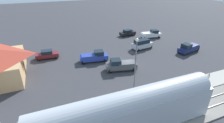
# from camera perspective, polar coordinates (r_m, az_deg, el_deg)

# --- Properties ---
(ground_plane) EXTENTS (200.00, 200.00, 0.00)m
(ground_plane) POSITION_cam_1_polar(r_m,az_deg,el_deg) (33.11, 4.85, -1.31)
(ground_plane) COLOR #38383D
(railway_track) EXTENTS (4.80, 70.00, 0.30)m
(railway_track) POSITION_cam_1_polar(r_m,az_deg,el_deg) (23.68, 20.79, -15.68)
(railway_track) COLOR gray
(railway_track) RESTS_ON ground
(platform) EXTENTS (3.20, 46.00, 0.30)m
(platform) POSITION_cam_1_polar(r_m,az_deg,el_deg) (25.91, 14.97, -10.49)
(platform) COLOR #A8A399
(platform) RESTS_ON ground
(pedestrian_on_platform) EXTENTS (0.36, 0.36, 1.71)m
(pedestrian_on_platform) POSITION_cam_1_polar(r_m,az_deg,el_deg) (23.48, 8.54, -10.63)
(pedestrian_on_platform) COLOR brown
(pedestrian_on_platform) RESTS_ON platform
(pedestrian_waiting_far) EXTENTS (0.36, 0.36, 1.71)m
(pedestrian_waiting_far) POSITION_cam_1_polar(r_m,az_deg,el_deg) (30.68, 28.97, -4.48)
(pedestrian_waiting_far) COLOR #23284C
(pedestrian_waiting_far) RESTS_ON platform
(sedan_maroon) EXTENTS (2.20, 4.63, 1.74)m
(sedan_maroon) POSITION_cam_1_polar(r_m,az_deg,el_deg) (37.91, -20.43, 2.21)
(sedan_maroon) COLOR maroon
(sedan_maroon) RESTS_ON ground
(pickup_white) EXTENTS (2.66, 5.61, 2.14)m
(pickup_white) POSITION_cam_1_polar(r_m,az_deg,el_deg) (49.10, 12.67, 8.74)
(pickup_white) COLOR white
(pickup_white) RESTS_ON ground
(pickup_blue) EXTENTS (2.72, 5.63, 2.14)m
(pickup_blue) POSITION_cam_1_polar(r_m,az_deg,el_deg) (34.39, -5.78, 1.64)
(pickup_blue) COLOR #283D9E
(pickup_blue) RESTS_ON ground
(pickup_charcoal) EXTENTS (3.14, 5.70, 2.14)m
(pickup_charcoal) POSITION_cam_1_polar(r_m,az_deg,el_deg) (31.01, 2.86, -1.12)
(pickup_charcoal) COLOR #47494F
(pickup_charcoal) RESTS_ON ground
(suv_silver) EXTENTS (2.56, 5.11, 2.22)m
(suv_silver) POSITION_cam_1_polar(r_m,az_deg,el_deg) (40.91, 9.79, 5.66)
(suv_silver) COLOR silver
(suv_silver) RESTS_ON ground
(sedan_black) EXTENTS (2.31, 4.67, 1.74)m
(sedan_black) POSITION_cam_1_polar(r_m,az_deg,el_deg) (49.91, 5.13, 9.38)
(sedan_black) COLOR black
(sedan_black) RESTS_ON ground
(pickup_navy) EXTENTS (3.05, 5.69, 2.14)m
(pickup_navy) POSITION_cam_1_polar(r_m,az_deg,el_deg) (41.93, 23.72, 4.10)
(pickup_navy) COLOR navy
(pickup_navy) RESTS_ON ground
(light_pole_near_platform) EXTENTS (0.44, 0.44, 7.94)m
(light_pole_near_platform) POSITION_cam_1_polar(r_m,az_deg,el_deg) (24.20, 7.77, 0.85)
(light_pole_near_platform) COLOR #515156
(light_pole_near_platform) RESTS_ON ground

